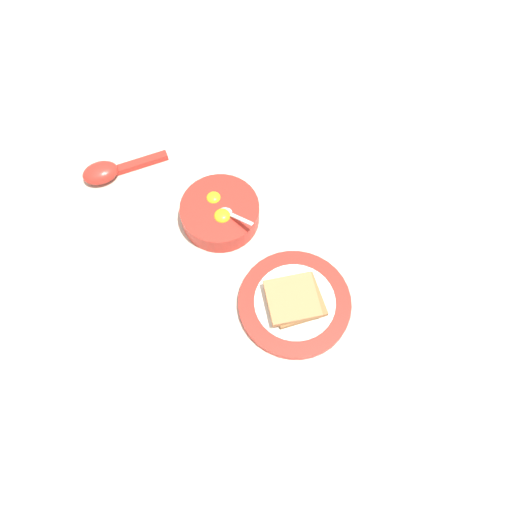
{
  "coord_description": "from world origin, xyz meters",
  "views": [
    {
      "loc": [
        0.18,
        -0.41,
        0.83
      ],
      "look_at": [
        0.14,
        -0.02,
        0.02
      ],
      "focal_mm": 35.0,
      "sensor_mm": 36.0,
      "label": 1
    }
  ],
  "objects": [
    {
      "name": "soup_spoon",
      "position": [
        -0.17,
        0.13,
        0.01
      ],
      "size": [
        0.17,
        0.11,
        0.03
      ],
      "color": "red",
      "rests_on": "ground_plane"
    },
    {
      "name": "egg_bowl",
      "position": [
        0.06,
        0.06,
        0.02
      ],
      "size": [
        0.15,
        0.15,
        0.07
      ],
      "color": "red",
      "rests_on": "ground_plane"
    },
    {
      "name": "toast_sandwich",
      "position": [
        0.21,
        -0.1,
        0.03
      ],
      "size": [
        0.12,
        0.11,
        0.02
      ],
      "color": "#9E7042",
      "rests_on": "toast_plate"
    },
    {
      "name": "ground_plane",
      "position": [
        0.0,
        0.0,
        0.0
      ],
      "size": [
        3.0,
        3.0,
        0.0
      ],
      "primitive_type": "plane",
      "color": "beige"
    },
    {
      "name": "toast_plate",
      "position": [
        0.21,
        -0.1,
        0.01
      ],
      "size": [
        0.2,
        0.2,
        0.02
      ],
      "color": "red",
      "rests_on": "ground_plane"
    }
  ]
}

